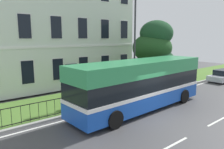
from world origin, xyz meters
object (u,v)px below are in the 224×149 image
(parked_hatchback_00, at_px, (224,76))
(litter_bin, at_px, (75,99))
(georgian_townhouse, at_px, (48,14))
(evergreen_tree, at_px, (154,59))
(single_decker_bus, at_px, (141,84))
(street_lamp_post, at_px, (135,37))

(parked_hatchback_00, xyz_separation_m, litter_bin, (-16.63, 2.08, 0.08))
(georgian_townhouse, bearing_deg, parked_hatchback_00, -37.67)
(evergreen_tree, bearing_deg, single_decker_bus, -147.76)
(single_decker_bus, bearing_deg, parked_hatchback_00, 0.17)
(evergreen_tree, bearing_deg, litter_bin, -173.60)
(evergreen_tree, xyz_separation_m, single_decker_bus, (-5.68, -3.58, -0.97))
(evergreen_tree, bearing_deg, georgian_townhouse, 129.66)
(single_decker_bus, relative_size, street_lamp_post, 1.28)
(georgian_townhouse, distance_m, litter_bin, 11.14)
(georgian_townhouse, xyz_separation_m, parked_hatchback_00, (14.33, -11.06, -6.24))
(evergreen_tree, distance_m, parked_hatchback_00, 8.54)
(litter_bin, bearing_deg, single_decker_bus, -38.47)
(single_decker_bus, relative_size, litter_bin, 9.08)
(single_decker_bus, xyz_separation_m, street_lamp_post, (2.09, 2.63, 2.91))
(evergreen_tree, xyz_separation_m, litter_bin, (-8.92, -1.00, -1.93))
(georgian_townhouse, height_order, evergreen_tree, georgian_townhouse)
(single_decker_bus, xyz_separation_m, litter_bin, (-3.25, 2.58, -0.96))
(evergreen_tree, height_order, single_decker_bus, evergreen_tree)
(street_lamp_post, bearing_deg, litter_bin, -179.47)
(single_decker_bus, bearing_deg, street_lamp_post, 49.59)
(georgian_townhouse, relative_size, litter_bin, 13.56)
(georgian_townhouse, xyz_separation_m, street_lamp_post, (3.03, -8.94, -2.28))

